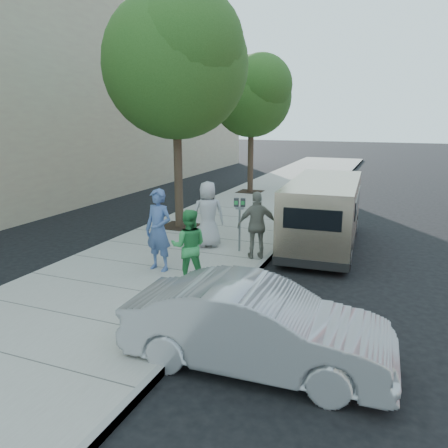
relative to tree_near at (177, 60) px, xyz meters
The scene contains 12 objects.
ground 6.45m from the tree_near, 46.82° to the right, with size 120.00×120.00×0.00m, color black.
sidewalk 6.11m from the tree_near, 62.43° to the right, with size 5.00×60.00×0.15m, color gray.
curb_face 7.02m from the tree_near, 33.03° to the right, with size 0.12×60.00×0.16m, color gray.
tree_near is the anchor object (origin of this frame).
tree_far 7.63m from the tree_near, 90.00° to the left, with size 3.92×3.80×6.49m.
parking_meter 5.48m from the tree_near, 33.84° to the right, with size 0.32×0.17×1.50m.
van 6.58m from the tree_near, ahead, with size 2.12×5.58×2.04m.
sedan 9.87m from the tree_near, 54.75° to the right, with size 1.44×4.14×1.37m, color #9EA0A5.
person_officer 6.16m from the tree_near, 69.44° to the right, with size 0.73×0.48×2.01m, color #476097.
person_green_shirt 6.89m from the tree_near, 60.43° to the right, with size 0.82×0.64×1.68m, color green.
person_gray_shirt 5.13m from the tree_near, 44.63° to the right, with size 0.93×0.61×1.90m, color #ADACAF.
person_striped_polo 6.12m from the tree_near, 33.47° to the right, with size 1.05×0.44×1.78m, color slate.
Camera 1 is at (4.52, -10.50, 3.83)m, focal length 35.00 mm.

